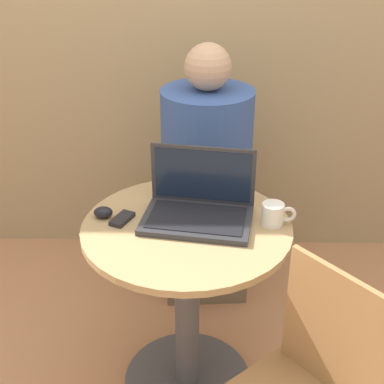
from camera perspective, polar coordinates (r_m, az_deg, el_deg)
The scene contains 8 objects.
ground_plane at distance 2.28m, azimuth -0.48°, elevation -19.43°, with size 12.00×12.00×0.00m, color tan.
back_wall at distance 2.62m, azimuth 0.14°, elevation 19.67°, with size 7.00×0.05×2.60m.
round_table at distance 1.95m, azimuth -0.54°, elevation -9.82°, with size 0.71×0.71×0.73m.
laptop at distance 1.83m, azimuth 0.72°, elevation -1.44°, with size 0.40×0.30×0.23m.
cell_phone at distance 1.84m, azimuth -7.46°, elevation -2.85°, with size 0.08×0.11×0.02m.
computer_mouse at distance 1.87m, azimuth -9.45°, elevation -2.15°, with size 0.07×0.05×0.04m.
coffee_cup at distance 1.82m, azimuth 8.74°, elevation -2.35°, with size 0.12×0.08×0.08m.
person_seated at distance 2.51m, azimuth 1.40°, elevation -0.11°, with size 0.42×0.63×1.21m.
Camera 1 is at (0.05, -1.54, 1.68)m, focal length 50.00 mm.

